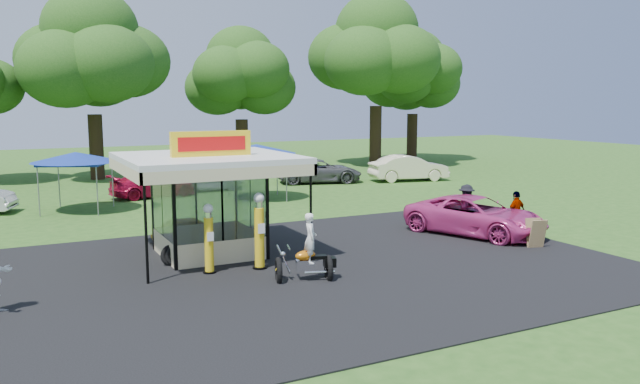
% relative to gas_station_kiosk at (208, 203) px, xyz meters
% --- Properties ---
extents(ground, '(120.00, 120.00, 0.00)m').
position_rel_gas_station_kiosk_xyz_m(ground, '(2.00, -4.99, -1.78)').
color(ground, '#275119').
rests_on(ground, ground).
extents(asphalt_apron, '(20.00, 14.00, 0.04)m').
position_rel_gas_station_kiosk_xyz_m(asphalt_apron, '(2.00, -2.99, -1.76)').
color(asphalt_apron, black).
rests_on(asphalt_apron, ground).
extents(gas_station_kiosk, '(5.40, 5.40, 4.18)m').
position_rel_gas_station_kiosk_xyz_m(gas_station_kiosk, '(0.00, 0.00, 0.00)').
color(gas_station_kiosk, white).
rests_on(gas_station_kiosk, ground).
extents(gas_pump_left, '(0.40, 0.40, 2.13)m').
position_rel_gas_station_kiosk_xyz_m(gas_pump_left, '(-0.67, -2.24, -0.76)').
color(gas_pump_left, black).
rests_on(gas_pump_left, ground).
extents(gas_pump_right, '(0.44, 0.44, 2.39)m').
position_rel_gas_station_kiosk_xyz_m(gas_pump_right, '(0.85, -2.45, -0.64)').
color(gas_pump_right, black).
rests_on(gas_pump_right, ground).
extents(motorcycle, '(1.82, 1.24, 2.06)m').
position_rel_gas_station_kiosk_xyz_m(motorcycle, '(1.64, -4.23, -0.98)').
color(motorcycle, black).
rests_on(motorcycle, ground).
extents(spare_tires, '(0.85, 0.59, 0.71)m').
position_rel_gas_station_kiosk_xyz_m(spare_tires, '(-1.40, -0.88, -1.44)').
color(spare_tires, black).
rests_on(spare_tires, ground).
extents(a_frame_sign, '(0.63, 0.65, 1.04)m').
position_rel_gas_station_kiosk_xyz_m(a_frame_sign, '(10.53, -4.20, -1.25)').
color(a_frame_sign, '#593819').
rests_on(a_frame_sign, ground).
extents(kiosk_car, '(2.82, 1.13, 0.96)m').
position_rel_gas_station_kiosk_xyz_m(kiosk_car, '(-0.00, 2.21, -1.30)').
color(kiosk_car, yellow).
rests_on(kiosk_car, ground).
extents(pink_sedan, '(4.30, 5.95, 1.50)m').
position_rel_gas_station_kiosk_xyz_m(pink_sedan, '(10.12, -1.51, -1.03)').
color(pink_sedan, '#CF3886').
rests_on(pink_sedan, ground).
extents(spectator_east_a, '(1.32, 1.22, 1.78)m').
position_rel_gas_station_kiosk_xyz_m(spectator_east_a, '(10.74, -0.21, -0.89)').
color(spectator_east_a, black).
rests_on(spectator_east_a, ground).
extents(spectator_east_b, '(1.03, 0.55, 1.68)m').
position_rel_gas_station_kiosk_xyz_m(spectator_east_b, '(11.70, -2.03, -0.94)').
color(spectator_east_b, gray).
rests_on(spectator_east_b, ground).
extents(bg_car_b, '(4.75, 2.44, 1.32)m').
position_rel_gas_station_kiosk_xyz_m(bg_car_b, '(1.08, 13.90, -1.12)').
color(bg_car_b, '#AC0D30').
rests_on(bg_car_b, ground).
extents(bg_car_c, '(4.44, 1.87, 1.50)m').
position_rel_gas_station_kiosk_xyz_m(bg_car_c, '(4.29, 14.94, -1.03)').
color(bg_car_c, '#B4B4B9').
rests_on(bg_car_c, ground).
extents(bg_car_d, '(5.83, 3.83, 1.49)m').
position_rel_gas_station_kiosk_xyz_m(bg_car_d, '(11.86, 15.31, -1.04)').
color(bg_car_d, '#4F4E51').
rests_on(bg_car_d, ground).
extents(bg_car_e, '(5.33, 2.73, 1.68)m').
position_rel_gas_station_kiosk_xyz_m(bg_car_e, '(17.48, 13.52, -0.94)').
color(bg_car_e, '#F8EBBE').
rests_on(bg_car_e, ground).
extents(tent_west, '(4.00, 4.00, 2.79)m').
position_rel_gas_station_kiosk_xyz_m(tent_west, '(-3.00, 11.05, 0.75)').
color(tent_west, gray).
rests_on(tent_west, ground).
extents(tent_east, '(4.16, 4.16, 2.91)m').
position_rel_gas_station_kiosk_xyz_m(tent_east, '(5.86, 10.77, 0.85)').
color(tent_east, gray).
rests_on(tent_east, ground).
extents(oak_far_c, '(10.30, 10.30, 12.14)m').
position_rel_gas_station_kiosk_xyz_m(oak_far_c, '(-0.51, 23.58, 5.92)').
color(oak_far_c, black).
rests_on(oak_far_c, ground).
extents(oak_far_d, '(8.81, 8.81, 10.49)m').
position_rel_gas_station_kiosk_xyz_m(oak_far_d, '(10.33, 25.43, 4.91)').
color(oak_far_d, black).
rests_on(oak_far_d, ground).
extents(oak_far_e, '(11.16, 11.16, 13.28)m').
position_rel_gas_station_kiosk_xyz_m(oak_far_e, '(20.76, 22.93, 6.70)').
color(oak_far_e, black).
rests_on(oak_far_e, ground).
extents(oak_far_f, '(9.17, 9.17, 11.05)m').
position_rel_gas_station_kiosk_xyz_m(oak_far_f, '(26.19, 25.57, 5.31)').
color(oak_far_f, black).
rests_on(oak_far_f, ground).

